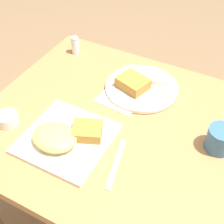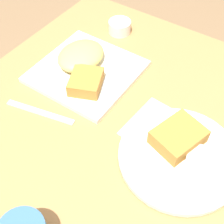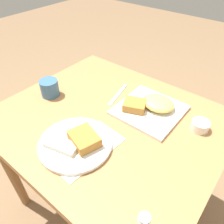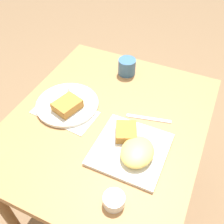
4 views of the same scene
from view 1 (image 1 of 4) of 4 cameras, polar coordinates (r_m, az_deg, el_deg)
The scene contains 9 objects.
ground_plane at distance 1.67m, azimuth 0.78°, elevation -19.13°, with size 8.00×8.00×0.00m, color #846647.
dining_table at distance 1.15m, azimuth 1.08°, elevation -4.91°, with size 0.95×0.81×0.71m.
menu_card at distance 1.22m, azimuth 3.27°, elevation 4.44°, with size 0.18×0.29×0.00m.
plate_square_near at distance 1.02m, azimuth -8.59°, elevation -4.54°, with size 0.27×0.27×0.06m.
plate_oval_far at distance 1.21m, azimuth 5.19°, elevation 4.82°, with size 0.28×0.28×0.05m.
sauce_ramekin at distance 1.12m, azimuth -18.52°, elevation -1.19°, with size 0.07×0.07×0.04m.
salt_shaker at distance 1.41m, azimuth -6.73°, elevation 11.87°, with size 0.03×0.03×0.08m.
butter_knife at distance 0.97m, azimuth 0.79°, elevation -9.37°, with size 0.06×0.19×0.00m.
coffee_mug at distance 1.03m, azimuth 19.21°, elevation -4.72°, with size 0.09×0.09×0.08m.
Camera 1 is at (0.33, -0.68, 1.49)m, focal length 50.00 mm.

